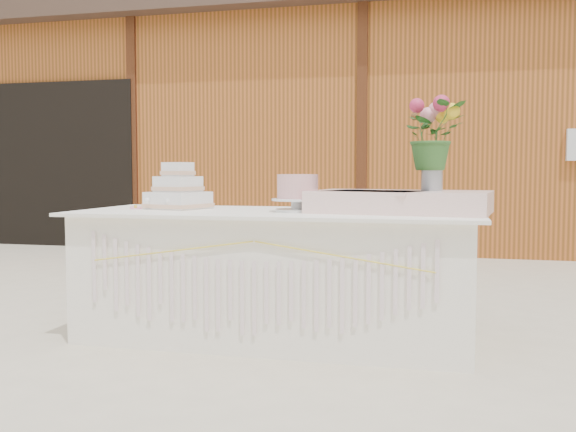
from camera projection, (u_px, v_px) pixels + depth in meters
The scene contains 9 objects.
ground at pixel (276, 338), 3.89m from camera, with size 80.00×80.00×0.00m, color beige.
barn at pixel (378, 126), 9.58m from camera, with size 12.60×4.60×3.30m.
cake_table at pixel (276, 275), 3.86m from camera, with size 2.40×1.00×0.77m.
wedding_cake at pixel (178, 193), 4.05m from camera, with size 0.41×0.41×0.29m.
pink_cake_stand at pixel (298, 191), 3.76m from camera, with size 0.30×0.30×0.22m.
satin_runner at pixel (400, 202), 3.68m from camera, with size 1.00×0.58×0.13m, color #FBD2CA.
flower_vase at pixel (432, 176), 3.68m from camera, with size 0.12×0.12×0.17m, color #B5B5BA.
bouquet at pixel (433, 127), 3.66m from camera, with size 0.35×0.31×0.39m, color #2F5E25.
loose_flowers at pixel (136, 207), 4.11m from camera, with size 0.14×0.34×0.02m, color #FD9BBF, non-canonical shape.
Camera 1 is at (0.99, -3.70, 1.01)m, focal length 40.00 mm.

